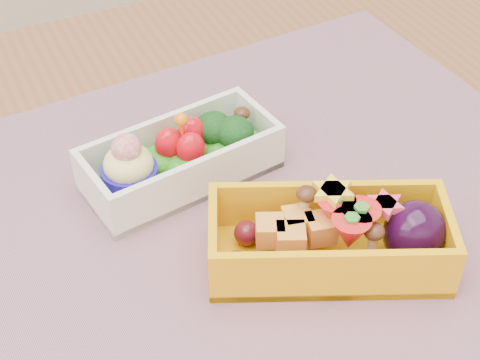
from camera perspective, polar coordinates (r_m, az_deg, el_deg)
name	(u,v)px	position (r m, az deg, el deg)	size (l,w,h in m)	color
table	(267,340)	(0.62, 2.03, -12.08)	(1.20, 0.80, 0.75)	brown
placemat	(234,225)	(0.56, -0.48, -3.46)	(0.56, 0.43, 0.00)	#976870
bento_white	(180,158)	(0.59, -4.60, 1.67)	(0.16, 0.09, 0.06)	white
bento_yellow	(335,238)	(0.52, 7.24, -4.38)	(0.18, 0.13, 0.06)	#ECA70C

